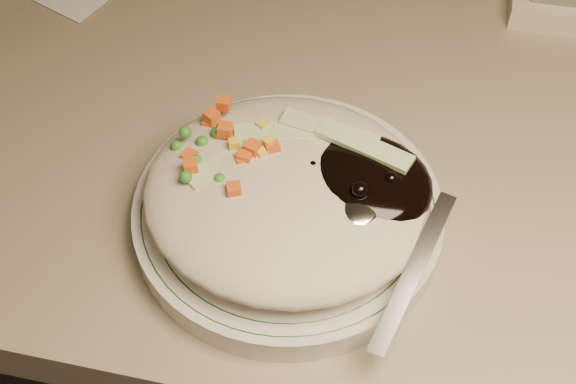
# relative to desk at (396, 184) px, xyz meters

# --- Properties ---
(desk) EXTENTS (1.40, 0.70, 0.74)m
(desk) POSITION_rel_desk_xyz_m (0.00, 0.00, 0.00)
(desk) COLOR gray
(desk) RESTS_ON ground
(plate) EXTENTS (0.21, 0.21, 0.02)m
(plate) POSITION_rel_desk_xyz_m (-0.07, -0.22, 0.21)
(plate) COLOR silver
(plate) RESTS_ON desk
(plate_rim) EXTENTS (0.20, 0.20, 0.00)m
(plate_rim) POSITION_rel_desk_xyz_m (-0.07, -0.22, 0.22)
(plate_rim) COLOR #144723
(plate_rim) RESTS_ON plate
(meal) EXTENTS (0.21, 0.19, 0.05)m
(meal) POSITION_rel_desk_xyz_m (-0.06, -0.22, 0.24)
(meal) COLOR #BAB297
(meal) RESTS_ON plate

